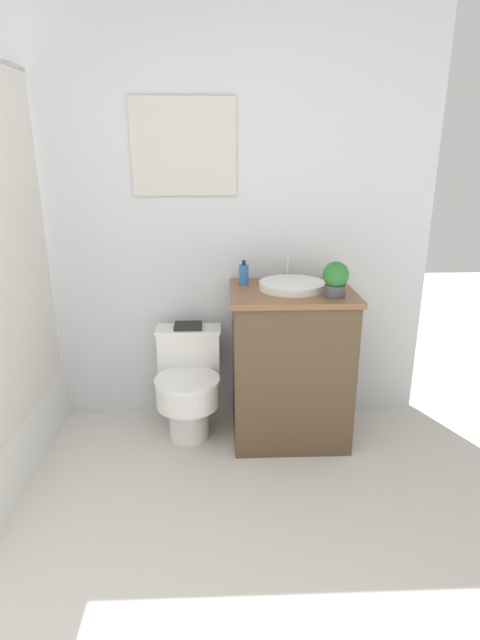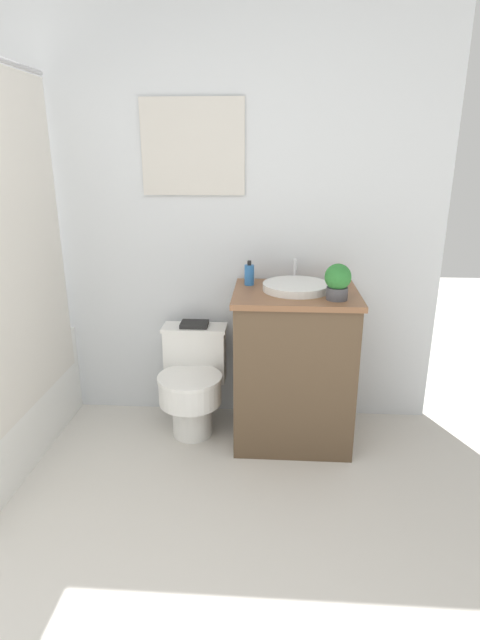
{
  "view_description": "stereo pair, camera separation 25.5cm",
  "coord_description": "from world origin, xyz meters",
  "px_view_note": "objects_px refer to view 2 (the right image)",
  "views": [
    {
      "loc": [
        0.46,
        -0.66,
        1.57
      ],
      "look_at": [
        0.56,
        1.76,
        0.76
      ],
      "focal_mm": 28.0,
      "sensor_mm": 36.0,
      "label": 1
    },
    {
      "loc": [
        0.72,
        -0.66,
        1.57
      ],
      "look_at": [
        0.56,
        1.76,
        0.76
      ],
      "focal_mm": 28.0,
      "sensor_mm": 36.0,
      "label": 2
    }
  ],
  "objects_px": {
    "soap_bottle": "(249,275)",
    "book_on_tank": "(194,324)",
    "toilet": "(193,381)",
    "sink": "(296,287)",
    "potted_plant": "(338,281)"
  },
  "relations": [
    {
      "from": "potted_plant",
      "to": "book_on_tank",
      "type": "distance_m",
      "value": 0.9
    },
    {
      "from": "soap_bottle",
      "to": "book_on_tank",
      "type": "bearing_deg",
      "value": 174.17
    },
    {
      "from": "soap_bottle",
      "to": "potted_plant",
      "type": "relative_size",
      "value": 0.75
    },
    {
      "from": "sink",
      "to": "soap_bottle",
      "type": "height_order",
      "value": "soap_bottle"
    },
    {
      "from": "potted_plant",
      "to": "soap_bottle",
      "type": "bearing_deg",
      "value": 149.46
    },
    {
      "from": "toilet",
      "to": "soap_bottle",
      "type": "xyz_separation_m",
      "value": [
        0.32,
        0.09,
        0.62
      ]
    },
    {
      "from": "potted_plant",
      "to": "toilet",
      "type": "bearing_deg",
      "value": 167.43
    },
    {
      "from": "toilet",
      "to": "sink",
      "type": "xyz_separation_m",
      "value": [
        0.58,
        -0.01,
        0.58
      ]
    },
    {
      "from": "sink",
      "to": "toilet",
      "type": "bearing_deg",
      "value": 179.2
    },
    {
      "from": "toilet",
      "to": "book_on_tank",
      "type": "relative_size",
      "value": 3.84
    },
    {
      "from": "sink",
      "to": "soap_bottle",
      "type": "relative_size",
      "value": 2.86
    },
    {
      "from": "book_on_tank",
      "to": "soap_bottle",
      "type": "bearing_deg",
      "value": -5.83
    },
    {
      "from": "book_on_tank",
      "to": "potted_plant",
      "type": "bearing_deg",
      "value": -21.18
    },
    {
      "from": "sink",
      "to": "book_on_tank",
      "type": "bearing_deg",
      "value": 166.8
    },
    {
      "from": "toilet",
      "to": "sink",
      "type": "relative_size",
      "value": 1.56
    }
  ]
}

